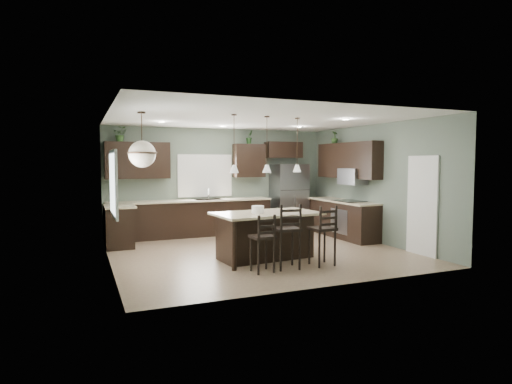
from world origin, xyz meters
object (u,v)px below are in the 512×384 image
Objects in this scene: serving_dish at (258,209)px; bar_stool_right at (322,235)px; refrigerator at (289,197)px; plant_back_left at (120,134)px; kitchen_island at (267,236)px; bar_stool_center at (287,236)px; bar_stool_left at (262,243)px.

bar_stool_right reaches higher than serving_dish.
plant_back_left is at bearing 177.76° from refrigerator.
plant_back_left is (-2.43, 3.23, 2.12)m from kitchen_island.
serving_dish is at bearing 135.78° from bar_stool_right.
bar_stool_center is (-2.02, -3.88, -0.34)m from refrigerator.
bar_stool_right is (0.71, -0.04, -0.03)m from bar_stool_center.
refrigerator is 4.77m from plant_back_left.
bar_stool_right is at bearing -42.10° from serving_dish.
kitchen_island is at bearing 5.33° from serving_dish.
bar_stool_center is at bearing -117.49° from refrigerator.
refrigerator reaches higher than bar_stool_right.
bar_stool_center is (0.22, -0.80, -0.41)m from serving_dish.
bar_stool_center is 3.27× the size of plant_back_left.
bar_stool_right is at bearing -108.46° from refrigerator.
serving_dish is 0.93m from bar_stool_center.
plant_back_left is at bearing 125.55° from bar_stool_right.
bar_stool_center is (0.51, 0.08, 0.08)m from bar_stool_left.
bar_stool_left is 5.01m from plant_back_left.
bar_stool_right is at bearing -1.43° from bar_stool_left.
kitchen_island is 4.56m from plant_back_left.
bar_stool_center is (0.02, -0.82, 0.12)m from kitchen_island.
bar_stool_right is at bearing -54.91° from kitchen_island.
bar_stool_left is (-0.29, -0.88, -0.49)m from serving_dish.
bar_stool_right is (1.22, 0.04, 0.05)m from bar_stool_left.
plant_back_left is (-1.94, 4.13, 2.07)m from bar_stool_left.
plant_back_left is (-2.45, 4.05, 1.99)m from bar_stool_center.
refrigerator is 4.15m from bar_stool_right.
bar_stool_center is 0.71m from bar_stool_right.
serving_dish is 0.20× the size of bar_stool_center.
serving_dish is (-2.24, -3.08, 0.07)m from refrigerator.
bar_stool_center is 1.05× the size of bar_stool_right.
bar_stool_left is (-2.53, -3.96, -0.42)m from refrigerator.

